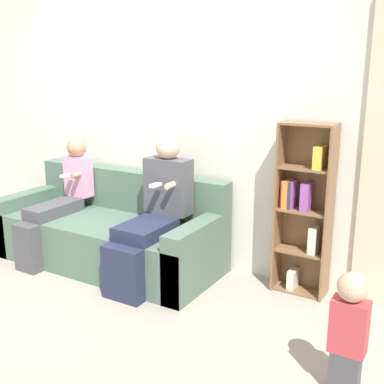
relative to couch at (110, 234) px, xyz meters
The scene contains 7 objects.
ground_plane 0.65m from the couch, 63.40° to the right, with size 14.00×14.00×0.00m, color #9E9384.
back_wall 1.13m from the couch, 60.61° to the left, with size 10.00×0.06×2.55m.
couch is the anchor object (origin of this frame).
adult_seated 0.69m from the couch, ahead, with size 0.41×0.82×1.23m.
child_seated 0.59m from the couch, 165.49° to the right, with size 0.28×0.84×1.12m.
toddler_standing 2.47m from the couch, 17.98° to the right, with size 0.20×0.16×0.72m.
bookshelf 1.79m from the couch, 11.47° to the left, with size 0.42×0.22×1.37m.
Camera 1 is at (2.55, -2.69, 1.78)m, focal length 45.00 mm.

